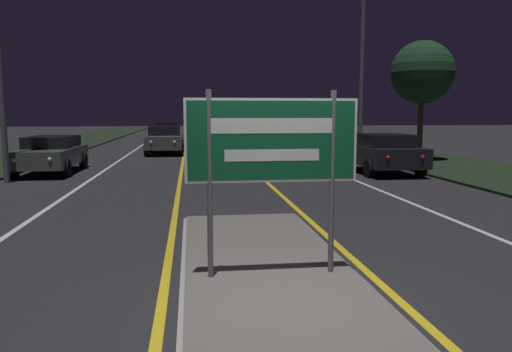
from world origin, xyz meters
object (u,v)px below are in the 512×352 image
object	(u,v)px
car_approaching_0	(51,153)
car_approaching_2	(167,132)
streetlight_right_near	(363,12)
highway_sign	(272,148)
car_receding_1	(305,135)
car_receding_0	(382,152)
car_approaching_1	(165,139)
car_receding_2	(238,131)

from	to	relation	value
car_approaching_0	car_approaching_2	bearing A→B (deg)	80.04
streetlight_right_near	car_approaching_0	world-z (taller)	streetlight_right_near
streetlight_right_near	highway_sign	bearing A→B (deg)	-113.00
car_receding_1	car_approaching_2	size ratio (longest dim) A/B	0.93
car_receding_0	car_approaching_1	size ratio (longest dim) A/B	0.92
car_receding_2	car_approaching_0	world-z (taller)	car_receding_2
highway_sign	streetlight_right_near	distance (m)	17.01
highway_sign	car_approaching_1	world-z (taller)	highway_sign
car_receding_1	car_approaching_2	bearing A→B (deg)	142.65
highway_sign	car_receding_0	distance (m)	12.45
car_receding_0	car_receding_2	xyz separation A→B (m)	(-2.97, 23.35, -0.02)
car_receding_1	car_approaching_2	distance (m)	11.05
car_approaching_0	car_approaching_1	distance (m)	8.93
car_receding_2	car_approaching_0	distance (m)	23.46
car_receding_0	highway_sign	bearing A→B (deg)	-117.83
car_receding_0	car_receding_2	world-z (taller)	car_receding_0
highway_sign	streetlight_right_near	size ratio (longest dim) A/B	0.22
car_approaching_2	highway_sign	bearing A→B (deg)	-85.02
car_receding_0	car_receding_2	bearing A→B (deg)	97.24
car_receding_1	car_receding_2	distance (m)	10.51
streetlight_right_near	car_approaching_2	bearing A→B (deg)	119.61
highway_sign	car_receding_1	bearing A→B (deg)	75.97
car_receding_0	car_approaching_2	world-z (taller)	car_approaching_2
car_receding_0	car_approaching_2	distance (m)	21.78
streetlight_right_near	car_receding_0	xyz separation A→B (m)	(-0.59, -4.07, -5.66)
car_receding_1	car_approaching_0	world-z (taller)	car_receding_1
car_receding_0	car_receding_2	size ratio (longest dim) A/B	0.90
highway_sign	car_receding_2	distance (m)	34.46
highway_sign	car_receding_0	world-z (taller)	highway_sign
streetlight_right_near	car_approaching_2	distance (m)	19.23
highway_sign	car_approaching_1	size ratio (longest dim) A/B	0.52
car_receding_1	car_approaching_1	world-z (taller)	car_receding_1
highway_sign	car_receding_2	world-z (taller)	highway_sign
car_approaching_0	car_receding_1	bearing A→B (deg)	44.36
car_receding_0	car_approaching_2	xyz separation A→B (m)	(-8.50, 20.06, 0.04)
car_receding_1	car_receding_2	bearing A→B (deg)	108.02
car_receding_2	car_approaching_2	bearing A→B (deg)	-149.24
highway_sign	car_receding_0	size ratio (longest dim) A/B	0.56
streetlight_right_near	car_approaching_2	xyz separation A→B (m)	(-9.09, 15.99, -5.61)
streetlight_right_near	car_approaching_1	size ratio (longest dim) A/B	2.33
car_approaching_2	car_approaching_1	bearing A→B (deg)	-87.86
car_receding_2	car_approaching_2	distance (m)	6.44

